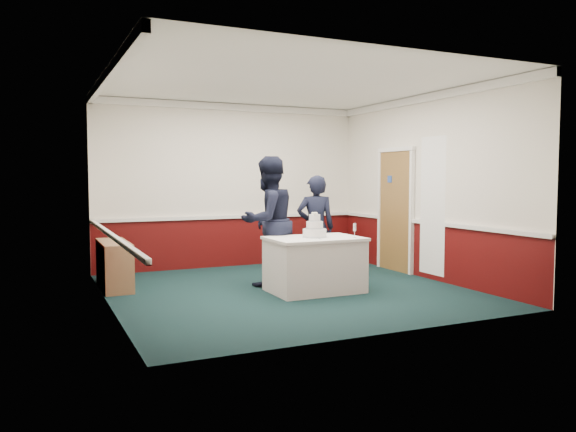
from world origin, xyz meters
name	(u,v)px	position (x,y,z in m)	size (l,w,h in m)	color
ground	(288,290)	(0.00, 0.00, 0.00)	(5.00, 5.00, 0.00)	#122A2C
room_shell	(276,157)	(0.08, 0.61, 1.97)	(5.00, 5.00, 3.00)	silver
sideboard	(114,265)	(-2.28, 1.24, 0.35)	(0.41, 1.20, 0.70)	#9E714C
cake_table	(315,264)	(0.32, -0.23, 0.40)	(1.32, 0.92, 0.79)	white
wedding_cake	(315,230)	(0.32, -0.23, 0.90)	(0.35, 0.35, 0.36)	white
cake_knife	(319,239)	(0.29, -0.43, 0.79)	(0.01, 0.22, 0.01)	silver
champagne_flute	(355,228)	(0.82, -0.51, 0.93)	(0.05, 0.05, 0.21)	silver
person_man	(268,221)	(-0.10, 0.49, 0.99)	(0.96, 0.75, 1.97)	black
person_woman	(316,227)	(0.80, 0.66, 0.84)	(0.61, 0.40, 1.68)	black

